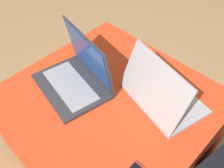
# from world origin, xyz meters

# --- Properties ---
(ground_plane) EXTENTS (14.00, 14.00, 0.00)m
(ground_plane) POSITION_xyz_m (0.00, 0.00, 0.00)
(ground_plane) COLOR tan
(ottoman) EXTENTS (0.83, 0.78, 0.47)m
(ottoman) POSITION_xyz_m (0.00, 0.00, 0.24)
(ottoman) COLOR maroon
(ottoman) RESTS_ON ground_plane
(laptop_near) EXTENTS (0.36, 0.30, 0.25)m
(laptop_near) POSITION_xyz_m (-0.16, -0.05, 0.52)
(laptop_near) COLOR #333338
(laptop_near) RESTS_ON ottoman
(laptop_far) EXTENTS (0.37, 0.30, 0.23)m
(laptop_far) POSITION_xyz_m (0.17, 0.12, 0.52)
(laptop_far) COLOR #B7B7BC
(laptop_far) RESTS_ON ottoman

